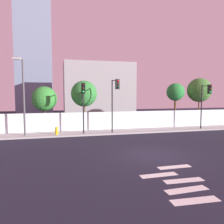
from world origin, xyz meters
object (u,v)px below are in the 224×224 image
object	(u,v)px
traffic_light_left	(115,94)
traffic_light_right	(206,97)
traffic_light_center	(83,97)
roadside_tree_midleft	(84,94)
fire_hydrant	(57,130)
roadside_tree_rightmost	(199,90)
roadside_tree_leftmost	(44,99)
roadside_tree_midright	(175,92)
street_lamp_curbside	(23,91)

from	to	relation	value
traffic_light_left	traffic_light_right	distance (m)	9.37
traffic_light_center	roadside_tree_midleft	xyz separation A→B (m)	(0.46, 3.38, 0.32)
traffic_light_left	traffic_light_center	bearing A→B (deg)	179.22
traffic_light_right	fire_hydrant	world-z (taller)	traffic_light_right
roadside_tree_rightmost	roadside_tree_leftmost	bearing A→B (deg)	180.00
roadside_tree_midleft	traffic_light_right	bearing A→B (deg)	-17.12
traffic_light_center	roadside_tree_rightmost	bearing A→B (deg)	13.51
roadside_tree_midright	roadside_tree_rightmost	world-z (taller)	roadside_tree_rightmost
traffic_light_right	roadside_tree_leftmost	bearing A→B (deg)	167.00
traffic_light_left	roadside_tree_midright	size ratio (longest dim) A/B	0.98
fire_hydrant	roadside_tree_rightmost	world-z (taller)	roadside_tree_rightmost
street_lamp_curbside	fire_hydrant	world-z (taller)	street_lamp_curbside
street_lamp_curbside	roadside_tree_leftmost	distance (m)	3.30
roadside_tree_rightmost	traffic_light_left	bearing A→B (deg)	-163.03
street_lamp_curbside	roadside_tree_rightmost	bearing A→B (deg)	8.38
roadside_tree_leftmost	roadside_tree_midright	size ratio (longest dim) A/B	0.90
traffic_light_right	roadside_tree_midleft	distance (m)	12.33
traffic_light_left	street_lamp_curbside	xyz separation A→B (m)	(-7.92, 0.60, 0.26)
traffic_light_center	roadside_tree_midright	size ratio (longest dim) A/B	0.91
fire_hydrant	roadside_tree_rightmost	distance (m)	17.06
traffic_light_left	street_lamp_curbside	distance (m)	7.94
traffic_light_center	roadside_tree_midright	xyz separation A→B (m)	(10.95, 3.38, 0.48)
traffic_light_left	traffic_light_center	size ratio (longest dim) A/B	1.08
street_lamp_curbside	roadside_tree_midright	size ratio (longest dim) A/B	1.30
traffic_light_right	roadside_tree_midleft	bearing A→B (deg)	162.88
traffic_light_center	roadside_tree_midright	distance (m)	11.47
street_lamp_curbside	roadside_tree_leftmost	bearing A→B (deg)	60.83
traffic_light_center	roadside_tree_midleft	world-z (taller)	roadside_tree_midleft
traffic_light_center	roadside_tree_midright	bearing A→B (deg)	17.16
traffic_light_right	roadside_tree_midright	distance (m)	3.88
roadside_tree_rightmost	traffic_light_center	bearing A→B (deg)	-166.49
roadside_tree_leftmost	roadside_tree_midright	xyz separation A→B (m)	(14.43, 0.00, 0.66)
roadside_tree_midleft	roadside_tree_midright	size ratio (longest dim) A/B	1.03
traffic_light_right	street_lamp_curbside	world-z (taller)	street_lamp_curbside
fire_hydrant	roadside_tree_leftmost	size ratio (longest dim) A/B	0.16
traffic_light_center	roadside_tree_midleft	size ratio (longest dim) A/B	0.88
traffic_light_right	fire_hydrant	xyz separation A→B (m)	(-14.58, 0.79, -2.95)
roadside_tree_midleft	street_lamp_curbside	bearing A→B (deg)	-152.91
fire_hydrant	street_lamp_curbside	bearing A→B (deg)	179.61
street_lamp_curbside	roadside_tree_midleft	world-z (taller)	street_lamp_curbside
roadside_tree_midright	roadside_tree_midleft	bearing A→B (deg)	180.00
traffic_light_left	roadside_tree_rightmost	size ratio (longest dim) A/B	0.87
traffic_light_right	roadside_tree_leftmost	size ratio (longest dim) A/B	1.00
traffic_light_left	traffic_light_center	distance (m)	2.88
traffic_light_left	roadside_tree_rightmost	xyz separation A→B (m)	(11.21, 3.42, 0.49)
street_lamp_curbside	roadside_tree_rightmost	world-z (taller)	street_lamp_curbside
roadside_tree_leftmost	roadside_tree_rightmost	xyz separation A→B (m)	(17.55, 0.00, 0.93)
street_lamp_curbside	roadside_tree_midright	world-z (taller)	street_lamp_curbside
traffic_light_right	traffic_light_left	bearing A→B (deg)	178.72
street_lamp_curbside	roadside_tree_midright	xyz separation A→B (m)	(16.00, 2.82, -0.04)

